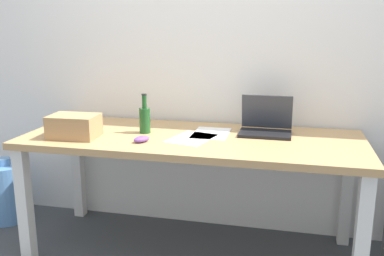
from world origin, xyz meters
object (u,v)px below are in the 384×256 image
Objects in this scene: beer_bottle at (145,119)px; cardboard_box at (74,126)px; laptop_right at (266,126)px; computer_mouse at (142,139)px; desk at (192,151)px; water_cooler_jug at (6,192)px.

beer_bottle reaches higher than cardboard_box.
computer_mouse is at bearing -152.18° from laptop_right.
beer_bottle is 0.22m from computer_mouse.
laptop_right reaches higher than cardboard_box.
beer_bottle is 0.87× the size of cardboard_box.
desk is 6.51× the size of laptop_right.
desk is at bearing 15.12° from cardboard_box.
laptop_right reaches higher than desk.
water_cooler_jug is at bearing -179.18° from laptop_right.
computer_mouse reaches higher than desk.
laptop_right is at bearing 60.65° from computer_mouse.
water_cooler_jug is (-1.82, -0.03, -0.58)m from laptop_right.
computer_mouse is 1.32m from water_cooler_jug.
beer_bottle is at bearing 28.18° from cardboard_box.
laptop_right is 1.13m from cardboard_box.
computer_mouse is (-0.25, -0.19, 0.11)m from desk.
cardboard_box is (-1.08, -0.34, 0.02)m from laptop_right.
cardboard_box reaches higher than computer_mouse.
beer_bottle reaches higher than laptop_right.
cardboard_box is at bearing -22.68° from water_cooler_jug.
laptop_right is (0.42, 0.16, 0.14)m from desk.
cardboard_box is 0.59× the size of water_cooler_jug.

